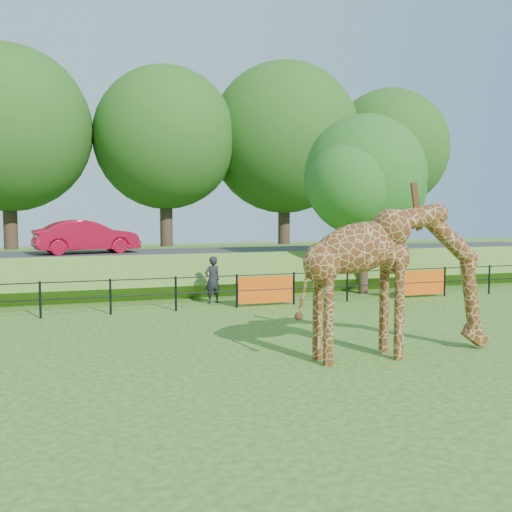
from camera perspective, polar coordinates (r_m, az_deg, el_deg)
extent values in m
plane|color=#2B5916|center=(10.65, -0.19, -12.67)|extent=(90.00, 90.00, 0.00)
cube|color=#2B5916|center=(25.49, -11.00, -1.18)|extent=(40.00, 9.00, 1.30)
cube|color=#323134|center=(23.95, -10.58, 0.17)|extent=(40.00, 5.00, 0.12)
imported|color=red|center=(24.25, -16.57, 1.86)|extent=(4.33, 2.22, 1.36)
imported|color=black|center=(19.47, -4.38, -2.40)|extent=(0.68, 0.55, 1.61)
cylinder|color=#382519|center=(22.07, 10.71, 0.42)|extent=(0.36, 0.36, 3.20)
sphere|color=#1E5417|center=(22.06, 10.82, 7.87)|extent=(4.60, 4.60, 4.60)
sphere|color=#1E5417|center=(23.20, 12.48, 6.54)|extent=(3.45, 3.45, 3.45)
sphere|color=#1E5417|center=(20.99, 9.51, 7.12)|extent=(3.22, 3.22, 3.22)
cylinder|color=#382519|center=(31.81, -23.35, 2.99)|extent=(0.70, 0.70, 5.00)
sphere|color=#1C4813|center=(32.08, -23.62, 11.61)|extent=(8.40, 8.40, 8.40)
cylinder|color=#382519|center=(32.10, -8.96, 3.31)|extent=(0.70, 0.70, 5.00)
sphere|color=#1C4813|center=(32.34, -9.06, 11.57)|extent=(7.80, 7.80, 7.80)
cylinder|color=#382519|center=(33.93, 2.82, 3.43)|extent=(0.70, 0.70, 5.00)
sphere|color=#1C4813|center=(34.19, 2.85, 11.70)|extent=(8.80, 8.80, 8.80)
cylinder|color=#382519|center=(37.01, 13.01, 3.41)|extent=(0.70, 0.70, 5.00)
sphere|color=#1C4813|center=(37.21, 13.13, 10.40)|extent=(7.40, 7.40, 7.40)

